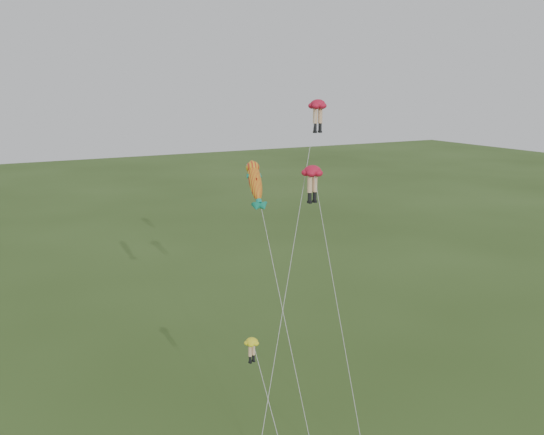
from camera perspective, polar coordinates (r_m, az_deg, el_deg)
name	(u,v)px	position (r m, az deg, el deg)	size (l,w,h in m)	color
legs_kite_red_high	(317,112)	(43.00, 4.25, 9.83)	(10.29, 9.95, 20.06)	red
legs_kite_red_mid	(313,177)	(39.63, 3.90, 3.79)	(2.71, 9.76, 15.93)	red
legs_kite_yellow	(254,352)	(34.50, -1.70, -12.54)	(1.10, 5.75, 7.25)	yellow
fish_kite	(255,182)	(37.93, -1.58, 3.37)	(1.46, 7.75, 16.62)	gold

